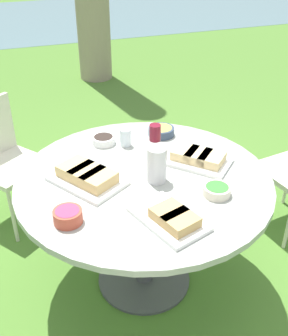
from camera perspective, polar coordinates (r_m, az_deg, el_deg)
ground_plane at (r=2.75m, az=0.00°, el=-14.77°), size 40.00×40.00×0.00m
river_strip at (r=9.72m, az=-15.95°, el=18.75°), size 40.00×4.27×0.01m
dining_table at (r=2.32m, az=0.00°, el=-3.59°), size 1.38×1.38×0.76m
chair_near_left at (r=3.12m, az=-18.75°, el=1.78°), size 0.60×0.60×0.89m
water_pitcher at (r=2.18m, az=1.75°, el=0.48°), size 0.11×0.10×0.20m
wine_glass at (r=2.40m, az=1.51°, el=4.63°), size 0.07×0.07×0.19m
platter_bread_main at (r=2.39m, az=7.33°, el=1.37°), size 0.41×0.42×0.07m
platter_charcuterie at (r=2.22m, az=-7.72°, el=-1.11°), size 0.42×0.46×0.08m
platter_sandwich_side at (r=1.93m, az=3.78°, el=-6.79°), size 0.33×0.41×0.07m
bowl_fries at (r=2.68m, az=2.36°, el=5.05°), size 0.16×0.16×0.05m
bowl_salad at (r=2.14m, az=9.85°, el=-2.96°), size 0.14×0.14×0.05m
bowl_olives at (r=2.59m, az=-5.51°, el=3.86°), size 0.14×0.14×0.05m
bowl_dip_red at (r=1.96m, az=-10.29°, el=-6.37°), size 0.13×0.13×0.07m
cup_water_near at (r=2.55m, az=-2.53°, el=4.16°), size 0.07×0.07×0.11m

